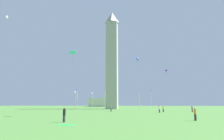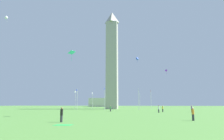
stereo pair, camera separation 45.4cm
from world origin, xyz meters
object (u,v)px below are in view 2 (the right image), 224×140
(flagpole_se, at_px, (140,99))
(kite_white_delta, at_px, (7,18))
(flagpole_s, at_px, (117,100))
(distant_building, at_px, (103,102))
(person_black_shirt, at_px, (62,115))
(flagpole_e, at_px, (151,99))
(person_yellow_shirt, at_px, (163,109))
(kite_cyan_diamond, at_px, (72,53))
(person_green_shirt, at_px, (111,109))
(picnic_blanket_near_first_person, at_px, (63,125))
(kite_blue_box, at_px, (137,59))
(flagpole_ne, at_px, (139,98))
(flagpole_nw, at_px, (77,98))
(person_orange_shirt, at_px, (193,114))
(person_purple_shirt, at_px, (192,109))
(kite_purple_delta, at_px, (166,71))
(flagpole_n, at_px, (105,98))
(flagpole_sw, at_px, (92,99))
(obelisk_monument, at_px, (112,59))
(flagpole_w, at_px, (75,99))
(person_white_shirt, at_px, (159,109))

(flagpole_se, relative_size, kite_white_delta, 4.33)
(flagpole_s, distance_m, distant_building, 52.97)
(person_black_shirt, xyz_separation_m, kite_white_delta, (-25.23, -28.13, 25.32))
(flagpole_e, bearing_deg, person_yellow_shirt, 3.87)
(person_yellow_shirt, height_order, kite_cyan_diamond, kite_cyan_diamond)
(person_green_shirt, relative_size, picnic_blanket_near_first_person, 0.92)
(flagpole_s, height_order, kite_blue_box, kite_blue_box)
(flagpole_e, bearing_deg, kite_white_delta, -50.07)
(flagpole_ne, relative_size, flagpole_nw, 1.00)
(flagpole_nw, xyz_separation_m, person_black_shirt, (48.13, 14.45, -3.30))
(person_orange_shirt, distance_m, picnic_blanket_near_first_person, 16.28)
(person_purple_shirt, distance_m, kite_purple_delta, 25.38)
(flagpole_n, height_order, flagpole_e, same)
(flagpole_sw, relative_size, kite_cyan_diamond, 4.37)
(person_black_shirt, xyz_separation_m, person_orange_shirt, (-4.68, 15.84, -0.02))
(flagpole_se, xyz_separation_m, person_purple_shirt, (38.29, 13.93, -3.30))
(flagpole_se, relative_size, flagpole_sw, 1.00)
(obelisk_monument, relative_size, kite_white_delta, 24.25)
(flagpole_n, relative_size, person_orange_shirt, 4.48)
(flagpole_nw, height_order, person_green_shirt, flagpole_nw)
(flagpole_n, height_order, flagpole_ne, same)
(kite_cyan_diamond, bearing_deg, person_yellow_shirt, 139.75)
(obelisk_monument, xyz_separation_m, flagpole_w, (0.06, -15.87, -17.02))
(person_yellow_shirt, distance_m, kite_white_delta, 50.01)
(flagpole_sw, xyz_separation_m, person_white_shirt, (42.92, 27.66, -3.28))
(obelisk_monument, distance_m, flagpole_s, 23.23)
(flagpole_nw, relative_size, person_orange_shirt, 4.48)
(flagpole_n, bearing_deg, flagpole_sw, -157.50)
(flagpole_s, relative_size, person_purple_shirt, 4.35)
(person_green_shirt, distance_m, kite_purple_delta, 30.47)
(flagpole_nw, bearing_deg, flagpole_e, 112.50)
(flagpole_e, relative_size, distant_building, 0.35)
(flagpole_w, bearing_deg, person_black_shirt, 17.84)
(flagpole_nw, height_order, person_white_shirt, flagpole_nw)
(flagpole_se, bearing_deg, person_white_shirt, 6.94)
(person_black_shirt, relative_size, person_green_shirt, 1.05)
(flagpole_w, xyz_separation_m, kite_white_delta, (34.12, -9.03, 22.02))
(kite_white_delta, height_order, picnic_blanket_near_first_person, kite_white_delta)
(flagpole_se, bearing_deg, kite_white_delta, -38.54)
(kite_white_delta, bearing_deg, person_green_shirt, 105.17)
(flagpole_se, relative_size, person_orange_shirt, 4.48)
(flagpole_e, xyz_separation_m, picnic_blanket_near_first_person, (62.20, -11.20, -4.16))
(flagpole_s, relative_size, kite_purple_delta, 4.23)
(flagpole_e, relative_size, person_white_shirt, 4.23)
(flagpole_n, xyz_separation_m, distant_building, (-81.85, -17.10, -1.10))
(obelisk_monument, xyz_separation_m, person_green_shirt, (26.43, 3.70, -20.37))
(flagpole_e, relative_size, person_purple_shirt, 4.35)
(flagpole_se, height_order, kite_cyan_diamond, kite_cyan_diamond)
(flagpole_sw, bearing_deg, kite_blue_box, 37.26)
(flagpole_se, relative_size, picnic_blanket_near_first_person, 4.20)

